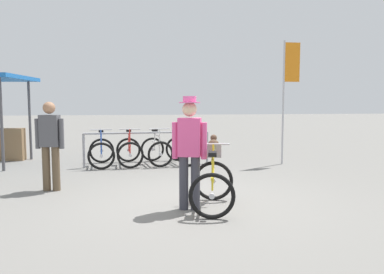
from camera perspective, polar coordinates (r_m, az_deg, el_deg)
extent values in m
plane|color=slate|center=(6.30, -0.34, -9.75)|extent=(80.00, 80.00, 0.00)
cylinder|color=#99999E|center=(9.71, -16.04, -2.03)|extent=(0.06, 0.06, 0.85)
cylinder|color=#99999E|center=(9.98, 2.31, -1.62)|extent=(0.06, 0.06, 0.85)
cylinder|color=#99999E|center=(9.67, -6.76, 0.65)|extent=(3.15, 0.25, 0.05)
torus|color=black|center=(10.38, -13.50, -2.02)|extent=(0.67, 0.15, 0.66)
cylinder|color=#B7B7BC|center=(10.38, -13.50, -2.02)|extent=(0.09, 0.07, 0.08)
torus|color=black|center=(9.37, -13.54, -2.82)|extent=(0.67, 0.15, 0.66)
cylinder|color=#B7B7BC|center=(9.37, -13.54, -2.82)|extent=(0.09, 0.07, 0.08)
cube|color=#2D56B7|center=(9.85, -13.55, -1.10)|extent=(0.11, 0.92, 0.04)
cube|color=#2D56B7|center=(9.78, -13.58, 0.18)|extent=(0.09, 0.61, 0.04)
cylinder|color=#2D56B7|center=(10.02, -13.55, -0.70)|extent=(0.03, 0.03, 0.55)
cube|color=black|center=(10.00, -13.58, 0.87)|extent=(0.14, 0.25, 0.06)
cylinder|color=#2D56B7|center=(9.45, -13.58, -0.82)|extent=(0.03, 0.03, 0.63)
cylinder|color=#B7B7BC|center=(9.42, -13.62, 1.08)|extent=(0.52, 0.07, 0.03)
torus|color=black|center=(10.38, -9.59, -1.94)|extent=(0.66, 0.11, 0.66)
cylinder|color=#B7B7BC|center=(10.38, -9.59, -1.94)|extent=(0.08, 0.07, 0.08)
torus|color=black|center=(9.37, -9.30, -2.73)|extent=(0.66, 0.11, 0.66)
cylinder|color=#B7B7BC|center=(9.37, -9.30, -2.73)|extent=(0.08, 0.07, 0.08)
cube|color=red|center=(9.85, -9.47, -1.02)|extent=(0.10, 0.92, 0.04)
cube|color=red|center=(9.78, -9.48, 0.26)|extent=(0.08, 0.61, 0.04)
cylinder|color=red|center=(10.03, -9.53, -0.62)|extent=(0.03, 0.03, 0.55)
cube|color=black|center=(10.00, -9.55, 0.95)|extent=(0.14, 0.25, 0.06)
cylinder|color=red|center=(9.46, -9.37, -0.74)|extent=(0.03, 0.03, 0.63)
cylinder|color=#B7B7BC|center=(9.43, -9.40, 1.17)|extent=(0.52, 0.06, 0.03)
torus|color=black|center=(10.43, -6.01, -1.87)|extent=(0.67, 0.20, 0.66)
cylinder|color=#B7B7BC|center=(10.43, -6.01, -1.87)|extent=(0.09, 0.08, 0.08)
torus|color=black|center=(9.44, -4.76, -2.62)|extent=(0.67, 0.20, 0.66)
cylinder|color=#B7B7BC|center=(9.44, -4.76, -2.62)|extent=(0.09, 0.08, 0.08)
cube|color=silver|center=(9.91, -5.43, -0.94)|extent=(0.18, 0.91, 0.04)
cube|color=silver|center=(9.84, -5.38, 0.34)|extent=(0.13, 0.61, 0.04)
cylinder|color=silver|center=(10.08, -5.65, -0.54)|extent=(0.03, 0.03, 0.55)
cube|color=black|center=(10.05, -5.66, 1.02)|extent=(0.16, 0.26, 0.06)
cylinder|color=silver|center=(9.52, -4.94, -0.64)|extent=(0.03, 0.03, 0.63)
cylinder|color=#B7B7BC|center=(9.49, -4.96, 1.25)|extent=(0.52, 0.11, 0.03)
torus|color=black|center=(10.52, -2.27, -1.78)|extent=(0.66, 0.21, 0.66)
cylinder|color=#B7B7BC|center=(10.52, -2.27, -1.78)|extent=(0.09, 0.08, 0.08)
torus|color=black|center=(9.56, -0.52, -2.51)|extent=(0.66, 0.21, 0.66)
cylinder|color=#B7B7BC|center=(9.56, -0.52, -2.51)|extent=(0.09, 0.08, 0.08)
cube|color=black|center=(10.01, -1.44, -0.85)|extent=(0.20, 0.91, 0.04)
cube|color=black|center=(9.94, -1.36, 0.41)|extent=(0.15, 0.61, 0.04)
cylinder|color=black|center=(10.18, -1.75, -0.46)|extent=(0.03, 0.03, 0.55)
cube|color=black|center=(10.15, -1.76, 1.08)|extent=(0.16, 0.26, 0.06)
cylinder|color=black|center=(9.63, -0.75, -0.55)|extent=(0.03, 0.03, 0.63)
cylinder|color=#B7B7BC|center=(9.60, -0.75, 1.32)|extent=(0.52, 0.12, 0.03)
torus|color=black|center=(5.33, 3.02, -8.91)|extent=(0.66, 0.20, 0.66)
cylinder|color=#B7B7BC|center=(5.33, 3.02, -8.91)|extent=(0.09, 0.08, 0.08)
torus|color=black|center=(6.32, 3.24, -6.62)|extent=(0.66, 0.20, 0.66)
cylinder|color=#B7B7BC|center=(6.32, 3.24, -6.62)|extent=(0.09, 0.08, 0.08)
cube|color=yellow|center=(5.78, 3.15, -5.50)|extent=(0.24, 0.90, 0.04)
cube|color=yellow|center=(5.79, 3.17, -3.22)|extent=(0.17, 0.61, 0.04)
cylinder|color=yellow|center=(5.59, 3.11, -5.35)|extent=(0.03, 0.03, 0.55)
cube|color=black|center=(5.54, 3.13, -2.56)|extent=(0.17, 0.26, 0.06)
cylinder|color=yellow|center=(6.14, 3.23, -3.99)|extent=(0.03, 0.03, 0.63)
cylinder|color=#B7B7BC|center=(6.10, 3.25, -1.07)|extent=(0.51, 0.14, 0.03)
cube|color=gray|center=(6.26, 3.27, -2.01)|extent=(0.30, 0.25, 0.22)
ellipsoid|color=#4C3828|center=(6.24, 3.27, -1.10)|extent=(0.21, 0.20, 0.16)
sphere|color=#4C3828|center=(6.31, 3.29, -0.12)|extent=(0.11, 0.11, 0.11)
cylinder|color=#383842|center=(5.76, 0.52, -6.99)|extent=(0.14, 0.14, 0.82)
cylinder|color=#383842|center=(5.79, -1.26, -6.93)|extent=(0.14, 0.14, 0.82)
cube|color=#E54C8C|center=(5.67, -0.37, -0.03)|extent=(0.38, 0.29, 0.58)
cylinder|color=#E54C8C|center=(5.63, 1.82, -0.59)|extent=(0.09, 0.09, 0.55)
cylinder|color=#E54C8C|center=(5.69, -2.59, -0.52)|extent=(0.09, 0.09, 0.55)
sphere|color=beige|center=(5.64, -0.37, 4.22)|extent=(0.22, 0.22, 0.22)
cylinder|color=#E05999|center=(5.64, -0.38, 5.23)|extent=(0.32, 0.32, 0.02)
cylinder|color=#E05999|center=(5.64, -0.38, 5.74)|extent=(0.20, 0.20, 0.09)
cylinder|color=brown|center=(7.42, -19.86, -4.52)|extent=(0.14, 0.14, 0.82)
cylinder|color=brown|center=(7.48, -21.15, -4.47)|extent=(0.14, 0.14, 0.82)
cube|color=#4C4C51|center=(7.37, -20.69, 0.88)|extent=(0.37, 0.25, 0.58)
cylinder|color=#4C4C51|center=(7.27, -19.13, 0.48)|extent=(0.09, 0.09, 0.55)
cylinder|color=#4C4C51|center=(7.44, -22.31, 0.48)|extent=(0.09, 0.09, 0.55)
sphere|color=#9E7051|center=(7.35, -20.80, 4.15)|extent=(0.22, 0.22, 0.22)
cube|color=#3F3F44|center=(7.51, -20.24, 1.13)|extent=(0.28, 0.18, 0.40)
cylinder|color=#4C4C51|center=(11.59, -23.30, 2.27)|extent=(0.07, 0.07, 2.20)
cylinder|color=#4C4C51|center=(9.92, -26.83, 1.67)|extent=(0.07, 0.07, 2.20)
cylinder|color=#B2B2B7|center=(10.10, 13.62, 5.00)|extent=(0.05, 0.05, 3.20)
cube|color=orange|center=(10.24, 14.92, 10.86)|extent=(0.40, 0.03, 1.00)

